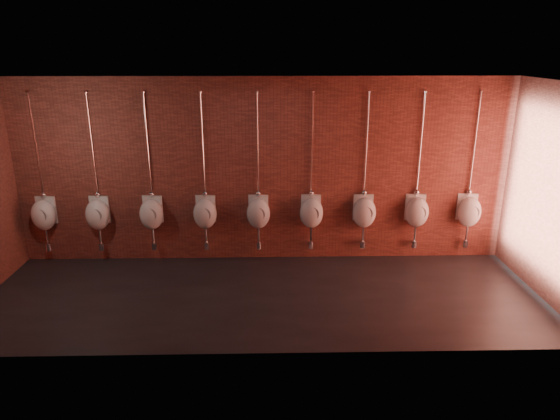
{
  "coord_description": "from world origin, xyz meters",
  "views": [
    {
      "loc": [
        0.09,
        -6.87,
        3.66
      ],
      "look_at": [
        0.27,
        0.9,
        1.1
      ],
      "focal_mm": 32.0,
      "sensor_mm": 36.0,
      "label": 1
    }
  ],
  "objects_px": {
    "urinal_3": "(205,213)",
    "urinal_6": "(364,212)",
    "urinal_2": "(152,213)",
    "urinal_4": "(258,212)",
    "urinal_8": "(469,211)",
    "urinal_1": "(98,214)",
    "urinal_5": "(311,212)",
    "urinal_7": "(417,211)",
    "urinal_0": "(44,214)"
  },
  "relations": [
    {
      "from": "urinal_3",
      "to": "urinal_6",
      "type": "relative_size",
      "value": 1.0
    },
    {
      "from": "urinal_2",
      "to": "urinal_3",
      "type": "xyz_separation_m",
      "value": [
        0.93,
        0.0,
        0.0
      ]
    },
    {
      "from": "urinal_3",
      "to": "urinal_4",
      "type": "height_order",
      "value": "same"
    },
    {
      "from": "urinal_2",
      "to": "urinal_8",
      "type": "height_order",
      "value": "same"
    },
    {
      "from": "urinal_1",
      "to": "urinal_3",
      "type": "bearing_deg",
      "value": 0.0
    },
    {
      "from": "urinal_5",
      "to": "urinal_8",
      "type": "bearing_deg",
      "value": 0.0
    },
    {
      "from": "urinal_7",
      "to": "urinal_8",
      "type": "xyz_separation_m",
      "value": [
        0.93,
        0.0,
        0.0
      ]
    },
    {
      "from": "urinal_1",
      "to": "urinal_5",
      "type": "bearing_deg",
      "value": 0.0
    },
    {
      "from": "urinal_1",
      "to": "urinal_2",
      "type": "height_order",
      "value": "same"
    },
    {
      "from": "urinal_0",
      "to": "urinal_1",
      "type": "relative_size",
      "value": 1.0
    },
    {
      "from": "urinal_0",
      "to": "urinal_8",
      "type": "xyz_separation_m",
      "value": [
        7.4,
        0.0,
        0.0
      ]
    },
    {
      "from": "urinal_1",
      "to": "urinal_8",
      "type": "height_order",
      "value": "same"
    },
    {
      "from": "urinal_4",
      "to": "urinal_6",
      "type": "height_order",
      "value": "same"
    },
    {
      "from": "urinal_5",
      "to": "urinal_8",
      "type": "distance_m",
      "value": 2.78
    },
    {
      "from": "urinal_7",
      "to": "urinal_8",
      "type": "relative_size",
      "value": 1.0
    },
    {
      "from": "urinal_4",
      "to": "urinal_7",
      "type": "bearing_deg",
      "value": 0.0
    },
    {
      "from": "urinal_0",
      "to": "urinal_1",
      "type": "distance_m",
      "value": 0.93
    },
    {
      "from": "urinal_2",
      "to": "urinal_7",
      "type": "xyz_separation_m",
      "value": [
        4.63,
        0.0,
        0.0
      ]
    },
    {
      "from": "urinal_1",
      "to": "urinal_3",
      "type": "relative_size",
      "value": 1.0
    },
    {
      "from": "urinal_4",
      "to": "urinal_6",
      "type": "relative_size",
      "value": 1.0
    },
    {
      "from": "urinal_1",
      "to": "urinal_6",
      "type": "distance_m",
      "value": 4.63
    },
    {
      "from": "urinal_2",
      "to": "urinal_7",
      "type": "bearing_deg",
      "value": 0.0
    },
    {
      "from": "urinal_4",
      "to": "urinal_8",
      "type": "relative_size",
      "value": 1.0
    },
    {
      "from": "urinal_4",
      "to": "urinal_5",
      "type": "distance_m",
      "value": 0.93
    },
    {
      "from": "urinal_6",
      "to": "urinal_5",
      "type": "bearing_deg",
      "value": 180.0
    },
    {
      "from": "urinal_1",
      "to": "urinal_0",
      "type": "bearing_deg",
      "value": 180.0
    },
    {
      "from": "urinal_7",
      "to": "urinal_6",
      "type": "bearing_deg",
      "value": 180.0
    },
    {
      "from": "urinal_0",
      "to": "urinal_5",
      "type": "relative_size",
      "value": 1.0
    },
    {
      "from": "urinal_1",
      "to": "urinal_6",
      "type": "xyz_separation_m",
      "value": [
        4.63,
        0.0,
        0.0
      ]
    },
    {
      "from": "urinal_7",
      "to": "urinal_5",
      "type": "bearing_deg",
      "value": 180.0
    },
    {
      "from": "urinal_6",
      "to": "urinal_7",
      "type": "xyz_separation_m",
      "value": [
        0.93,
        0.0,
        0.0
      ]
    },
    {
      "from": "urinal_2",
      "to": "urinal_8",
      "type": "xyz_separation_m",
      "value": [
        5.55,
        0.0,
        0.0
      ]
    },
    {
      "from": "urinal_3",
      "to": "urinal_5",
      "type": "height_order",
      "value": "same"
    },
    {
      "from": "urinal_5",
      "to": "urinal_8",
      "type": "relative_size",
      "value": 1.0
    },
    {
      "from": "urinal_1",
      "to": "urinal_7",
      "type": "relative_size",
      "value": 1.0
    },
    {
      "from": "urinal_4",
      "to": "urinal_7",
      "type": "distance_m",
      "value": 2.78
    },
    {
      "from": "urinal_2",
      "to": "urinal_3",
      "type": "relative_size",
      "value": 1.0
    },
    {
      "from": "urinal_3",
      "to": "urinal_7",
      "type": "height_order",
      "value": "same"
    },
    {
      "from": "urinal_3",
      "to": "urinal_6",
      "type": "distance_m",
      "value": 2.78
    },
    {
      "from": "urinal_5",
      "to": "urinal_6",
      "type": "bearing_deg",
      "value": 0.0
    },
    {
      "from": "urinal_2",
      "to": "urinal_3",
      "type": "bearing_deg",
      "value": 0.0
    },
    {
      "from": "urinal_0",
      "to": "urinal_5",
      "type": "bearing_deg",
      "value": 0.0
    },
    {
      "from": "urinal_1",
      "to": "urinal_4",
      "type": "xyz_separation_m",
      "value": [
        2.78,
        0.0,
        0.0
      ]
    },
    {
      "from": "urinal_6",
      "to": "urinal_0",
      "type": "bearing_deg",
      "value": 180.0
    },
    {
      "from": "urinal_2",
      "to": "urinal_6",
      "type": "xyz_separation_m",
      "value": [
        3.7,
        0.0,
        0.0
      ]
    },
    {
      "from": "urinal_0",
      "to": "urinal_7",
      "type": "xyz_separation_m",
      "value": [
        6.48,
        0.0,
        0.0
      ]
    },
    {
      "from": "urinal_2",
      "to": "urinal_7",
      "type": "height_order",
      "value": "same"
    },
    {
      "from": "urinal_1",
      "to": "urinal_8",
      "type": "distance_m",
      "value": 6.48
    },
    {
      "from": "urinal_3",
      "to": "urinal_7",
      "type": "xyz_separation_m",
      "value": [
        3.7,
        0.0,
        0.0
      ]
    },
    {
      "from": "urinal_2",
      "to": "urinal_4",
      "type": "relative_size",
      "value": 1.0
    }
  ]
}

